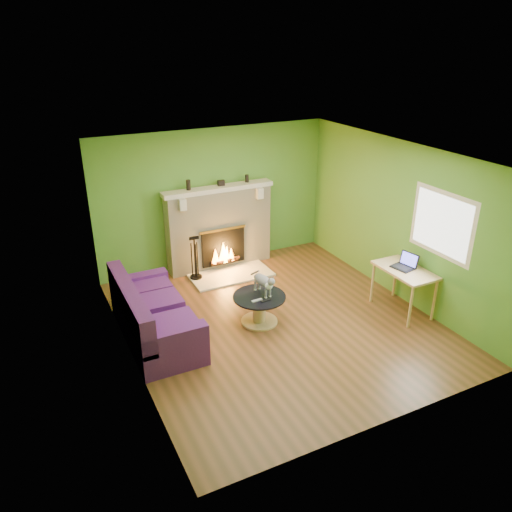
% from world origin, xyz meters
% --- Properties ---
extents(floor, '(5.00, 5.00, 0.00)m').
position_xyz_m(floor, '(0.00, 0.00, 0.00)').
color(floor, brown).
rests_on(floor, ground).
extents(ceiling, '(5.00, 5.00, 0.00)m').
position_xyz_m(ceiling, '(0.00, 0.00, 2.60)').
color(ceiling, white).
rests_on(ceiling, wall_back).
extents(wall_back, '(5.00, 0.00, 5.00)m').
position_xyz_m(wall_back, '(0.00, 2.50, 1.30)').
color(wall_back, '#558B2D').
rests_on(wall_back, floor).
extents(wall_front, '(5.00, 0.00, 5.00)m').
position_xyz_m(wall_front, '(0.00, -2.50, 1.30)').
color(wall_front, '#558B2D').
rests_on(wall_front, floor).
extents(wall_left, '(0.00, 5.00, 5.00)m').
position_xyz_m(wall_left, '(-2.25, 0.00, 1.30)').
color(wall_left, '#558B2D').
rests_on(wall_left, floor).
extents(wall_right, '(0.00, 5.00, 5.00)m').
position_xyz_m(wall_right, '(2.25, 0.00, 1.30)').
color(wall_right, '#558B2D').
rests_on(wall_right, floor).
extents(window_frame, '(0.00, 1.20, 1.20)m').
position_xyz_m(window_frame, '(2.24, -0.90, 1.55)').
color(window_frame, silver).
rests_on(window_frame, wall_right).
extents(window_pane, '(0.00, 1.06, 1.06)m').
position_xyz_m(window_pane, '(2.23, -0.90, 1.55)').
color(window_pane, white).
rests_on(window_pane, wall_right).
extents(fireplace, '(2.10, 0.46, 1.58)m').
position_xyz_m(fireplace, '(0.00, 2.32, 0.77)').
color(fireplace, beige).
rests_on(fireplace, floor).
extents(hearth, '(1.50, 0.75, 0.03)m').
position_xyz_m(hearth, '(0.00, 1.80, 0.01)').
color(hearth, beige).
rests_on(hearth, floor).
extents(mantel, '(2.10, 0.28, 0.08)m').
position_xyz_m(mantel, '(0.00, 2.30, 1.54)').
color(mantel, beige).
rests_on(mantel, fireplace).
extents(sofa, '(0.90, 2.00, 0.90)m').
position_xyz_m(sofa, '(-1.86, 0.42, 0.35)').
color(sofa, '#49185B').
rests_on(sofa, floor).
extents(coffee_table, '(0.81, 0.81, 0.46)m').
position_xyz_m(coffee_table, '(-0.26, 0.11, 0.27)').
color(coffee_table, tan).
rests_on(coffee_table, floor).
extents(desk, '(0.58, 1.00, 0.74)m').
position_xyz_m(desk, '(1.95, -0.59, 0.65)').
color(desk, tan).
rests_on(desk, floor).
extents(cat, '(0.28, 0.61, 0.37)m').
position_xyz_m(cat, '(-0.18, 0.16, 0.65)').
color(cat, slate).
rests_on(cat, coffee_table).
extents(remote_silver, '(0.17, 0.06, 0.02)m').
position_xyz_m(remote_silver, '(-0.36, -0.01, 0.47)').
color(remote_silver, '#99999C').
rests_on(remote_silver, coffee_table).
extents(remote_black, '(0.16, 0.06, 0.02)m').
position_xyz_m(remote_black, '(-0.24, -0.07, 0.47)').
color(remote_black, black).
rests_on(remote_black, coffee_table).
extents(laptop, '(0.34, 0.37, 0.24)m').
position_xyz_m(laptop, '(1.93, -0.54, 0.86)').
color(laptop, black).
rests_on(laptop, desk).
extents(fire_tools, '(0.22, 0.22, 0.81)m').
position_xyz_m(fire_tools, '(-0.63, 1.95, 0.44)').
color(fire_tools, black).
rests_on(fire_tools, hearth).
extents(mantel_vase_left, '(0.08, 0.08, 0.18)m').
position_xyz_m(mantel_vase_left, '(-0.55, 2.33, 1.67)').
color(mantel_vase_left, black).
rests_on(mantel_vase_left, mantel).
extents(mantel_vase_right, '(0.07, 0.07, 0.14)m').
position_xyz_m(mantel_vase_right, '(0.59, 2.33, 1.65)').
color(mantel_vase_right, black).
rests_on(mantel_vase_right, mantel).
extents(mantel_box, '(0.12, 0.08, 0.10)m').
position_xyz_m(mantel_box, '(0.07, 2.33, 1.63)').
color(mantel_box, black).
rests_on(mantel_box, mantel).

